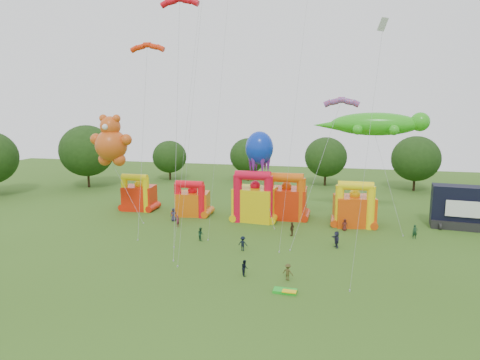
% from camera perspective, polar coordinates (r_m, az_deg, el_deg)
% --- Properties ---
extents(ground, '(160.00, 160.00, 0.00)m').
position_cam_1_polar(ground, '(35.93, -5.21, -16.23)').
color(ground, '#345818').
rests_on(ground, ground).
extents(tree_ring, '(122.15, 124.24, 12.07)m').
position_cam_1_polar(tree_ring, '(34.56, -6.90, -6.19)').
color(tree_ring, '#352314').
rests_on(tree_ring, ground).
extents(bouncy_castle_0, '(4.76, 3.95, 5.71)m').
position_cam_1_polar(bouncy_castle_0, '(66.97, -13.36, -2.05)').
color(bouncy_castle_0, red).
rests_on(bouncy_castle_0, ground).
extents(bouncy_castle_1, '(5.03, 4.26, 5.26)m').
position_cam_1_polar(bouncy_castle_1, '(62.43, -6.38, -2.86)').
color(bouncy_castle_1, '#DB5D0B').
rests_on(bouncy_castle_1, ground).
extents(bouncy_castle_2, '(5.89, 4.94, 7.14)m').
position_cam_1_polar(bouncy_castle_2, '(59.17, 1.97, -2.85)').
color(bouncy_castle_2, '#DEBE0B').
rests_on(bouncy_castle_2, ground).
extents(bouncy_castle_3, '(5.72, 4.63, 6.69)m').
position_cam_1_polar(bouncy_castle_3, '(60.67, 6.15, -2.74)').
color(bouncy_castle_3, red).
rests_on(bouncy_castle_3, ground).
extents(bouncy_castle_4, '(5.69, 4.89, 6.19)m').
position_cam_1_polar(bouncy_castle_4, '(58.58, 14.99, -3.67)').
color(bouncy_castle_4, '#DA450B').
rests_on(bouncy_castle_4, ground).
extents(stage_trailer, '(9.18, 4.30, 5.58)m').
position_cam_1_polar(stage_trailer, '(62.69, 28.16, -3.32)').
color(stage_trailer, black).
rests_on(stage_trailer, ground).
extents(teddy_bear_kite, '(7.87, 4.29, 14.69)m').
position_cam_1_polar(teddy_bear_kite, '(60.41, -16.24, 3.03)').
color(teddy_bear_kite, '#CC4F16').
rests_on(teddy_bear_kite, ground).
extents(gecko_kite, '(15.26, 10.19, 14.99)m').
position_cam_1_polar(gecko_kite, '(59.21, 18.56, 2.33)').
color(gecko_kite, green).
rests_on(gecko_kite, ground).
extents(octopus_kite, '(4.99, 6.97, 12.38)m').
position_cam_1_polar(octopus_kite, '(58.03, 3.17, 0.22)').
color(octopus_kite, '#0C2EB9').
rests_on(octopus_kite, ground).
extents(parafoil_kites, '(29.23, 15.18, 28.76)m').
position_cam_1_polar(parafoil_kites, '(49.25, -3.83, 4.90)').
color(parafoil_kites, red).
rests_on(parafoil_kites, ground).
extents(diamond_kites, '(21.61, 17.32, 39.57)m').
position_cam_1_polar(diamond_kites, '(46.11, 0.01, 10.18)').
color(diamond_kites, '#C5093D').
rests_on(diamond_kites, ground).
extents(folded_kite_bundle, '(2.04, 1.16, 0.31)m').
position_cam_1_polar(folded_kite_bundle, '(37.97, 6.10, -14.51)').
color(folded_kite_bundle, green).
rests_on(folded_kite_bundle, ground).
extents(spectator_0, '(1.03, 0.83, 1.83)m').
position_cam_1_polar(spectator_0, '(59.78, -8.85, -4.59)').
color(spectator_0, '#2A253E').
rests_on(spectator_0, ground).
extents(spectator_1, '(0.56, 0.66, 1.55)m').
position_cam_1_polar(spectator_1, '(57.04, -8.29, -5.44)').
color(spectator_1, maroon).
rests_on(spectator_1, ground).
extents(spectator_2, '(0.95, 0.98, 1.59)m').
position_cam_1_polar(spectator_2, '(51.12, -5.26, -7.18)').
color(spectator_2, '#1A4327').
rests_on(spectator_2, ground).
extents(spectator_3, '(1.13, 0.76, 1.62)m').
position_cam_1_polar(spectator_3, '(47.50, 0.38, -8.46)').
color(spectator_3, black).
rests_on(spectator_3, ground).
extents(spectator_4, '(0.74, 1.08, 1.71)m').
position_cam_1_polar(spectator_4, '(53.00, 6.95, -6.51)').
color(spectator_4, '#442D1B').
rests_on(spectator_4, ground).
extents(spectator_5, '(1.16, 1.85, 1.91)m').
position_cam_1_polar(spectator_5, '(49.61, 12.73, -7.73)').
color(spectator_5, '#26263F').
rests_on(spectator_5, ground).
extents(spectator_6, '(0.78, 0.53, 1.54)m').
position_cam_1_polar(spectator_6, '(56.33, 13.79, -5.83)').
color(spectator_6, '#501B16').
rests_on(spectator_6, ground).
extents(spectator_7, '(0.70, 0.55, 1.70)m').
position_cam_1_polar(spectator_7, '(55.64, 22.28, -6.41)').
color(spectator_7, '#16371F').
rests_on(spectator_7, ground).
extents(spectator_8, '(0.84, 0.92, 1.52)m').
position_cam_1_polar(spectator_8, '(40.97, 0.62, -11.61)').
color(spectator_8, black).
rests_on(spectator_8, ground).
extents(spectator_9, '(1.15, 0.88, 1.57)m').
position_cam_1_polar(spectator_9, '(40.17, 6.39, -12.10)').
color(spectator_9, '#413D1A').
rests_on(spectator_9, ground).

